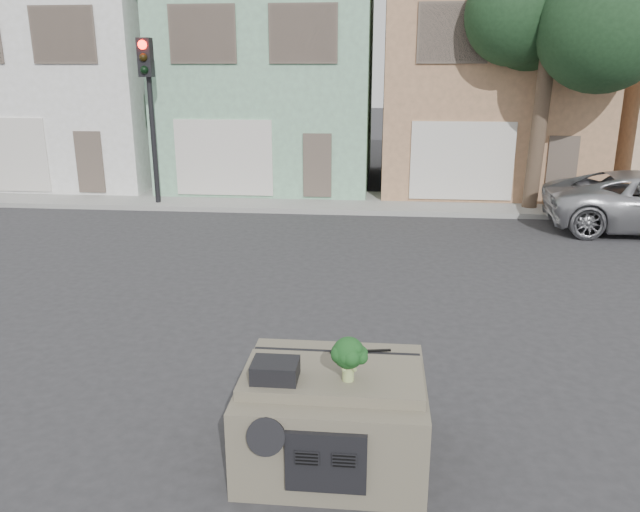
# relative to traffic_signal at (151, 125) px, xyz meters

# --- Properties ---
(ground_plane) EXTENTS (120.00, 120.00, 0.00)m
(ground_plane) POSITION_rel_traffic_signal_xyz_m (6.50, -9.50, -2.55)
(ground_plane) COLOR #303033
(ground_plane) RESTS_ON ground
(sidewalk) EXTENTS (40.00, 3.00, 0.15)m
(sidewalk) POSITION_rel_traffic_signal_xyz_m (6.50, 1.00, -2.47)
(sidewalk) COLOR gray
(sidewalk) RESTS_ON ground
(townhouse_white) EXTENTS (7.20, 8.20, 7.55)m
(townhouse_white) POSITION_rel_traffic_signal_xyz_m (-4.50, 5.00, 1.23)
(townhouse_white) COLOR white
(townhouse_white) RESTS_ON ground
(townhouse_mint) EXTENTS (7.20, 8.20, 7.55)m
(townhouse_mint) POSITION_rel_traffic_signal_xyz_m (3.00, 5.00, 1.23)
(townhouse_mint) COLOR #81B593
(townhouse_mint) RESTS_ON ground
(townhouse_tan) EXTENTS (7.20, 8.20, 7.55)m
(townhouse_tan) POSITION_rel_traffic_signal_xyz_m (10.50, 5.00, 1.23)
(townhouse_tan) COLOR #AB7E5A
(townhouse_tan) RESTS_ON ground
(traffic_signal) EXTENTS (0.40, 0.40, 5.10)m
(traffic_signal) POSITION_rel_traffic_signal_xyz_m (0.00, 0.00, 0.00)
(traffic_signal) COLOR black
(traffic_signal) RESTS_ON ground
(tree_near) EXTENTS (4.40, 4.00, 8.50)m
(tree_near) POSITION_rel_traffic_signal_xyz_m (11.50, 0.30, 1.70)
(tree_near) COLOR #19351C
(tree_near) RESTS_ON ground
(car_dashboard) EXTENTS (2.00, 1.80, 1.12)m
(car_dashboard) POSITION_rel_traffic_signal_xyz_m (6.50, -12.50, -1.99)
(car_dashboard) COLOR #655F4D
(car_dashboard) RESTS_ON ground
(instrument_hump) EXTENTS (0.48, 0.38, 0.20)m
(instrument_hump) POSITION_rel_traffic_signal_xyz_m (5.92, -12.85, -1.33)
(instrument_hump) COLOR black
(instrument_hump) RESTS_ON car_dashboard
(wiper_arm) EXTENTS (0.69, 0.15, 0.02)m
(wiper_arm) POSITION_rel_traffic_signal_xyz_m (6.78, -12.12, -1.42)
(wiper_arm) COLOR black
(wiper_arm) RESTS_ON car_dashboard
(broccoli) EXTENTS (0.48, 0.48, 0.49)m
(broccoli) POSITION_rel_traffic_signal_xyz_m (6.67, -12.80, -1.19)
(broccoli) COLOR #133915
(broccoli) RESTS_ON car_dashboard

